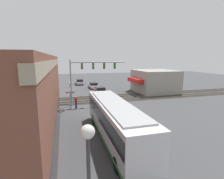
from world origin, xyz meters
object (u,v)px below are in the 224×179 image
at_px(city_bus, 115,119).
at_px(parked_car_silver, 80,82).
at_px(parked_car_white, 93,85).
at_px(pedestrian_at_crossing, 76,102).
at_px(crossing_signal, 70,92).
at_px(parked_car_red, 100,91).

distance_m(city_bus, parked_car_silver, 33.75).
bearing_deg(parked_car_white, pedestrian_at_crossing, 162.54).
bearing_deg(crossing_signal, parked_car_white, -20.15).
relative_size(parked_car_red, parked_car_silver, 0.91).
distance_m(crossing_signal, pedestrian_at_crossing, 1.60).
bearing_deg(pedestrian_at_crossing, parked_car_red, -30.89).
bearing_deg(parked_car_white, city_bus, 174.47).
relative_size(city_bus, parked_car_silver, 2.63).
relative_size(crossing_signal, parked_car_red, 0.89).
xyz_separation_m(city_bus, crossing_signal, (10.78, 3.30, 0.49)).
bearing_deg(crossing_signal, parked_car_silver, -8.18).
height_order(crossing_signal, parked_car_silver, crossing_signal).
bearing_deg(parked_car_red, parked_car_silver, 10.04).
height_order(parked_car_white, pedestrian_at_crossing, pedestrian_at_crossing).
height_order(parked_car_red, parked_car_silver, parked_car_red).
xyz_separation_m(city_bus, parked_car_silver, (33.73, -0.00, -1.12)).
bearing_deg(parked_car_silver, pedestrian_at_crossing, 173.70).
xyz_separation_m(parked_car_red, pedestrian_at_crossing, (-8.65, 5.18, 0.22)).
height_order(city_bus, pedestrian_at_crossing, city_bus).
distance_m(city_bus, crossing_signal, 11.28).
bearing_deg(parked_car_red, pedestrian_at_crossing, 149.11).
xyz_separation_m(parked_car_white, parked_car_silver, (6.87, 2.60, 0.04)).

